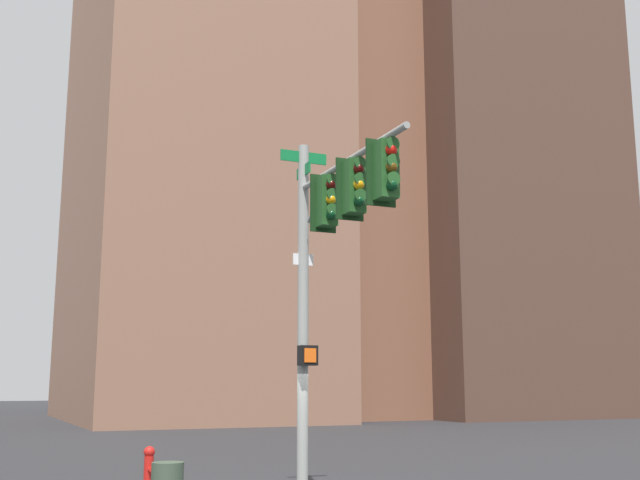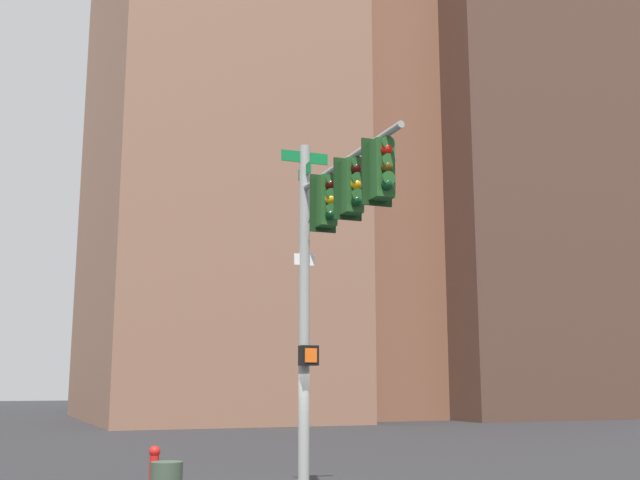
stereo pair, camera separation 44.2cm
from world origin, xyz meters
TOP-DOWN VIEW (x-y plane):
  - signal_pole_assembly at (1.71, -0.20)m, footprint 4.84×1.05m
  - fire_hydrant at (-3.58, -2.37)m, footprint 0.34×0.26m
  - building_brick_nearside at (-39.19, 22.60)m, footprint 21.66×20.30m
  - building_brick_midblock at (-36.19, 6.99)m, footprint 21.98×14.82m
  - building_glass_tower at (-52.35, 27.35)m, footprint 29.18×26.12m
  - building_brick_farside at (-35.57, 28.95)m, footprint 21.52×15.53m

SIDE VIEW (x-z plane):
  - fire_hydrant at x=-3.58m, z-range 0.04..0.91m
  - signal_pole_assembly at x=1.71m, z-range 1.31..8.62m
  - building_brick_farside at x=-35.57m, z-range 0.00..36.45m
  - building_brick_midblock at x=-36.19m, z-range 0.00..36.83m
  - building_brick_nearside at x=-39.19m, z-range 0.00..41.90m
  - building_glass_tower at x=-52.35m, z-range 0.00..70.18m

